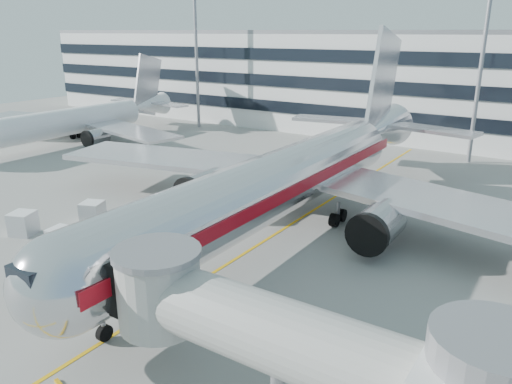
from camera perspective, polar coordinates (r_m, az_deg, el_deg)
The scene contains 14 objects.
ground at distance 33.16m, azimuth -6.17°, elevation -9.94°, with size 180.00×180.00×0.00m, color gray.
lead_in_line at distance 40.59m, azimuth 2.82°, elevation -4.45°, with size 0.25×70.00×0.01m, color #E6AA0C.
main_jet at distance 40.61m, azimuth 4.15°, elevation 1.86°, with size 50.95×48.70×16.06m.
jet_bridge at distance 19.68m, azimuth 6.93°, elevation -18.23°, with size 17.80×4.50×7.00m.
terminal at distance 82.91m, azimuth 20.44°, elevation 11.54°, with size 150.00×24.25×15.60m.
light_mast_west at distance 84.02m, azimuth -6.90°, elevation 17.42°, with size 2.40×1.20×25.45m.
light_mast_centre at distance 65.33m, azimuth 24.72°, elevation 15.88°, with size 2.40×1.20×25.45m.
second_jet at distance 76.95m, azimuth -20.03°, elevation 7.68°, with size 38.21×36.52×12.04m.
belt_loader at distance 34.76m, azimuth -14.01°, elevation -7.97°, with size 4.34×2.77×2.04m.
baggage_tug at distance 35.89m, azimuth -19.32°, elevation -7.18°, with size 2.87×2.25×1.91m.
cargo_container_left at distance 44.22m, azimuth -18.16°, elevation -2.21°, with size 2.19×2.19×1.79m.
cargo_container_right at distance 43.64m, azimuth -25.08°, elevation -3.26°, with size 2.26×2.26×1.85m.
cargo_container_front at distance 39.54m, azimuth -21.35°, elevation -5.02°, with size 1.83×1.83×1.70m.
ramp_worker at distance 36.43m, azimuth -17.62°, elevation -6.50°, with size 0.65×0.43×1.79m, color #98F319.
Camera 1 is at (18.97, -22.40, 15.44)m, focal length 35.00 mm.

